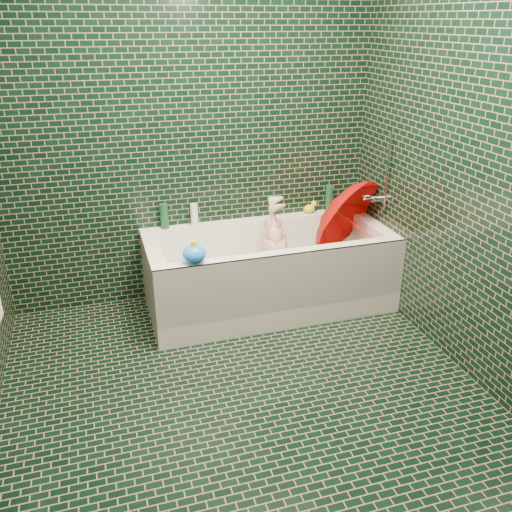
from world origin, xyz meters
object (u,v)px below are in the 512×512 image
object	(u,v)px
bathtub	(270,279)
rubber_duck	(310,208)
child	(278,264)
umbrella	(358,227)
bath_toy	(194,254)

from	to	relation	value
bathtub	rubber_duck	world-z (taller)	rubber_duck
bathtub	child	bearing A→B (deg)	17.34
umbrella	bath_toy	distance (m)	1.25
umbrella	bath_toy	bearing A→B (deg)	166.61
umbrella	bathtub	bearing A→B (deg)	150.01
bathtub	umbrella	size ratio (longest dim) A/B	2.67
bathtub	bath_toy	world-z (taller)	bath_toy
bathtub	bath_toy	size ratio (longest dim) A/B	10.65
child	umbrella	world-z (taller)	umbrella
child	bath_toy	world-z (taller)	bath_toy
bathtub	umbrella	xyz separation A→B (m)	(0.64, -0.06, 0.34)
bathtub	child	size ratio (longest dim) A/B	1.80
child	umbrella	size ratio (longest dim) A/B	1.48
child	rubber_duck	xyz separation A→B (m)	(0.37, 0.32, 0.28)
child	bath_toy	distance (m)	0.79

